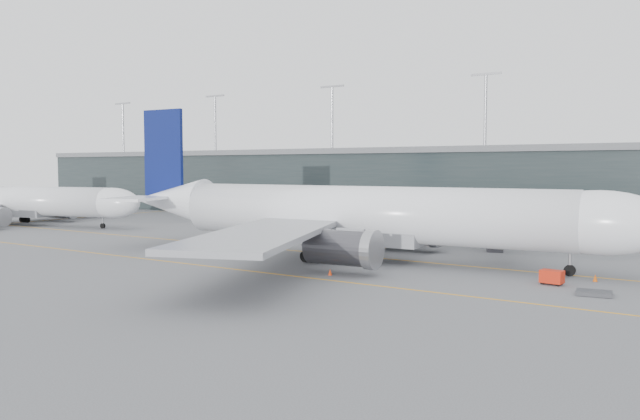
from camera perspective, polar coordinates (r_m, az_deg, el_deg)
The scene contains 18 objects.
ground at distance 85.19m, azimuth 1.38°, elevation -3.63°, with size 320.00×320.00×0.00m, color #545459.
taxiline_a at distance 81.83m, azimuth -0.07°, elevation -3.94°, with size 160.00×0.25×0.02m, color orange.
taxiline_b at distance 69.07m, azimuth -7.31°, elevation -5.45°, with size 160.00×0.25×0.02m, color orange.
taxiline_lead_main at distance 100.65m, azimuth 9.77°, elevation -2.50°, with size 0.25×60.00×0.02m, color orange.
taxiline_lead_adj at distance 150.82m, azimuth -19.47°, elevation -0.53°, with size 0.25×60.00×0.02m, color orange.
terminal at distance 137.39m, azimuth 14.07°, elevation 2.34°, with size 240.00×36.00×29.00m.
main_aircraft at distance 75.68m, azimuth 3.68°, elevation -0.43°, with size 69.55×65.24×19.50m.
jet_bridge at distance 99.31m, azimuth 16.36°, elevation 0.21°, with size 19.88×44.30×6.71m.
second_aircraft at distance 134.06m, azimuth -25.84°, elevation 0.72°, with size 57.89×53.60×16.32m.
gse_cart at distance 63.96m, azimuth 20.44°, elevation -5.73°, with size 2.20×1.55×1.40m.
baggage_dolly at distance 60.43m, azimuth 23.77°, elevation -6.96°, with size 2.97×2.38×0.30m, color #35363A.
uld_a at distance 96.92m, azimuth 1.60°, elevation -2.11°, with size 2.14×1.74×1.89m.
uld_b at distance 95.43m, azimuth 4.31°, elevation -2.23°, with size 2.44×2.18×1.85m.
uld_c at distance 93.32m, azimuth 5.30°, elevation -2.30°, with size 2.82×2.58×2.08m.
cone_nose at distance 67.31m, azimuth 23.86°, elevation -5.70°, with size 0.46×0.46×0.73m, color #CD4E0B.
cone_wing_stbd at distance 65.15m, azimuth 0.93°, elevation -5.70°, with size 0.42×0.42×0.67m, color red.
cone_wing_port at distance 90.37m, azimuth 10.02°, elevation -2.99°, with size 0.50×0.50×0.80m, color #F33C0D.
cone_tail at distance 81.99m, azimuth -8.14°, elevation -3.74°, with size 0.41×0.41×0.65m, color #FE5E0E.
Camera 1 is at (43.85, -72.16, 11.31)m, focal length 35.00 mm.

